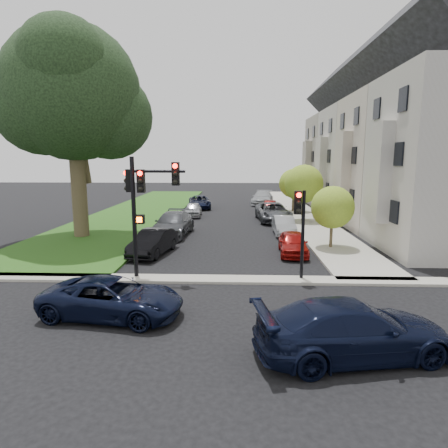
{
  "coord_description": "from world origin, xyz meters",
  "views": [
    {
      "loc": [
        0.68,
        -13.65,
        5.25
      ],
      "look_at": [
        0.0,
        5.0,
        2.0
      ],
      "focal_mm": 30.0,
      "sensor_mm": 36.0,
      "label": 1
    }
  ],
  "objects_px": {
    "car_parked_3": "(270,207)",
    "eucalyptus": "(72,93)",
    "car_cross_far": "(353,329)",
    "car_parked_7": "(193,210)",
    "car_parked_1": "(284,225)",
    "small_tree_a": "(332,207)",
    "car_parked_0": "(293,243)",
    "car_parked_5": "(153,242)",
    "car_parked_6": "(173,224)",
    "traffic_signal_main": "(143,196)",
    "traffic_signal_secondary": "(300,218)",
    "car_parked_4": "(262,198)",
    "car_parked_2": "(273,212)",
    "car_cross_near": "(113,298)",
    "car_parked_8": "(200,202)",
    "small_tree_c": "(294,183)",
    "small_tree_b": "(304,184)"
  },
  "relations": [
    {
      "from": "car_parked_0",
      "to": "car_parked_1",
      "type": "height_order",
      "value": "car_parked_1"
    },
    {
      "from": "traffic_signal_secondary",
      "to": "small_tree_a",
      "type": "bearing_deg",
      "value": 64.4
    },
    {
      "from": "car_parked_2",
      "to": "car_parked_3",
      "type": "height_order",
      "value": "car_parked_2"
    },
    {
      "from": "small_tree_a",
      "to": "car_parked_3",
      "type": "distance_m",
      "value": 14.76
    },
    {
      "from": "small_tree_c",
      "to": "car_cross_far",
      "type": "distance_m",
      "value": 28.01
    },
    {
      "from": "car_cross_far",
      "to": "car_parked_1",
      "type": "height_order",
      "value": "car_cross_far"
    },
    {
      "from": "traffic_signal_main",
      "to": "car_parked_7",
      "type": "bearing_deg",
      "value": 90.17
    },
    {
      "from": "car_parked_2",
      "to": "car_parked_4",
      "type": "relative_size",
      "value": 1.05
    },
    {
      "from": "car_parked_1",
      "to": "car_parked_6",
      "type": "distance_m",
      "value": 7.77
    },
    {
      "from": "car_cross_far",
      "to": "car_parked_6",
      "type": "height_order",
      "value": "car_parked_6"
    },
    {
      "from": "traffic_signal_secondary",
      "to": "car_parked_2",
      "type": "height_order",
      "value": "traffic_signal_secondary"
    },
    {
      "from": "car_parked_4",
      "to": "car_parked_6",
      "type": "xyz_separation_m",
      "value": [
        -7.37,
        -18.18,
        0.02
      ]
    },
    {
      "from": "car_cross_near",
      "to": "traffic_signal_secondary",
      "type": "bearing_deg",
      "value": -51.43
    },
    {
      "from": "car_parked_7",
      "to": "car_parked_6",
      "type": "bearing_deg",
      "value": -95.51
    },
    {
      "from": "traffic_signal_main",
      "to": "car_parked_8",
      "type": "bearing_deg",
      "value": 90.07
    },
    {
      "from": "small_tree_a",
      "to": "car_parked_4",
      "type": "distance_m",
      "value": 22.01
    },
    {
      "from": "car_parked_0",
      "to": "car_parked_5",
      "type": "relative_size",
      "value": 0.89
    },
    {
      "from": "traffic_signal_secondary",
      "to": "car_cross_near",
      "type": "height_order",
      "value": "traffic_signal_secondary"
    },
    {
      "from": "car_parked_2",
      "to": "car_parked_6",
      "type": "height_order",
      "value": "car_parked_6"
    },
    {
      "from": "small_tree_a",
      "to": "small_tree_c",
      "type": "distance_m",
      "value": 15.51
    },
    {
      "from": "traffic_signal_secondary",
      "to": "car_parked_0",
      "type": "distance_m",
      "value": 5.04
    },
    {
      "from": "car_parked_1",
      "to": "car_parked_7",
      "type": "relative_size",
      "value": 1.04
    },
    {
      "from": "car_parked_5",
      "to": "car_parked_2",
      "type": "bearing_deg",
      "value": 66.83
    },
    {
      "from": "traffic_signal_main",
      "to": "small_tree_b",
      "type": "bearing_deg",
      "value": 58.48
    },
    {
      "from": "car_parked_3",
      "to": "car_parked_7",
      "type": "xyz_separation_m",
      "value": [
        -7.24,
        -2.14,
        -0.04
      ]
    },
    {
      "from": "car_parked_2",
      "to": "car_parked_5",
      "type": "distance_m",
      "value": 13.91
    },
    {
      "from": "car_parked_3",
      "to": "traffic_signal_secondary",
      "type": "bearing_deg",
      "value": -82.66
    },
    {
      "from": "small_tree_a",
      "to": "traffic_signal_main",
      "type": "distance_m",
      "value": 11.31
    },
    {
      "from": "car_parked_3",
      "to": "eucalyptus",
      "type": "bearing_deg",
      "value": -130.87
    },
    {
      "from": "small_tree_a",
      "to": "traffic_signal_secondary",
      "type": "xyz_separation_m",
      "value": [
        -2.85,
        -5.94,
        0.28
      ]
    },
    {
      "from": "small_tree_b",
      "to": "car_parked_3",
      "type": "bearing_deg",
      "value": 116.86
    },
    {
      "from": "traffic_signal_secondary",
      "to": "car_parked_4",
      "type": "distance_m",
      "value": 27.79
    },
    {
      "from": "eucalyptus",
      "to": "car_parked_6",
      "type": "xyz_separation_m",
      "value": [
        6.13,
        0.89,
        -8.57
      ]
    },
    {
      "from": "car_parked_2",
      "to": "car_parked_3",
      "type": "xyz_separation_m",
      "value": [
        0.08,
        4.55,
        -0.1
      ]
    },
    {
      "from": "car_parked_0",
      "to": "small_tree_a",
      "type": "bearing_deg",
      "value": 33.02
    },
    {
      "from": "small_tree_a",
      "to": "car_cross_near",
      "type": "bearing_deg",
      "value": -134.14
    },
    {
      "from": "traffic_signal_secondary",
      "to": "car_parked_3",
      "type": "height_order",
      "value": "traffic_signal_secondary"
    },
    {
      "from": "small_tree_c",
      "to": "car_parked_2",
      "type": "xyz_separation_m",
      "value": [
        -2.47,
        -5.61,
        -2.08
      ]
    },
    {
      "from": "small_tree_b",
      "to": "car_parked_7",
      "type": "height_order",
      "value": "small_tree_b"
    },
    {
      "from": "car_parked_6",
      "to": "car_parked_5",
      "type": "bearing_deg",
      "value": -88.07
    },
    {
      "from": "traffic_signal_main",
      "to": "traffic_signal_secondary",
      "type": "xyz_separation_m",
      "value": [
        6.73,
        -0.04,
        -0.94
      ]
    },
    {
      "from": "car_parked_4",
      "to": "car_parked_5",
      "type": "distance_m",
      "value": 24.65
    },
    {
      "from": "car_parked_1",
      "to": "small_tree_a",
      "type": "bearing_deg",
      "value": -62.56
    },
    {
      "from": "traffic_signal_main",
      "to": "car_parked_4",
      "type": "distance_m",
      "value": 28.69
    },
    {
      "from": "car_cross_far",
      "to": "car_parked_6",
      "type": "relative_size",
      "value": 0.96
    },
    {
      "from": "car_cross_near",
      "to": "car_parked_8",
      "type": "bearing_deg",
      "value": 7.78
    },
    {
      "from": "eucalyptus",
      "to": "traffic_signal_secondary",
      "type": "bearing_deg",
      "value": -33.08
    },
    {
      "from": "car_cross_far",
      "to": "car_parked_7",
      "type": "distance_m",
      "value": 25.67
    },
    {
      "from": "eucalyptus",
      "to": "traffic_signal_secondary",
      "type": "relative_size",
      "value": 3.48
    },
    {
      "from": "car_parked_7",
      "to": "car_parked_8",
      "type": "distance_m",
      "value": 5.74
    }
  ]
}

